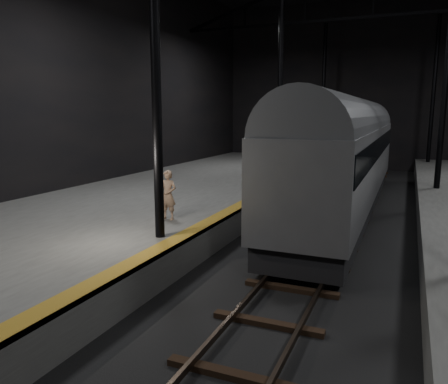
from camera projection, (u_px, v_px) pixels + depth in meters
The scene contains 6 objects.
ground at pixel (321, 247), 14.64m from camera, with size 44.00×44.00×0.00m, color black.
platform_left at pixel (133, 213), 17.44m from camera, with size 9.00×43.80×1.00m, color #4D4D4B.
tactile_strip at pixel (231, 210), 15.71m from camera, with size 0.50×43.80×0.01m, color olive.
track at pixel (321, 245), 14.63m from camera, with size 2.40×43.00×0.24m.
train at pixel (347, 151), 19.06m from camera, with size 2.82×18.80×5.03m.
woman at pixel (168, 195), 14.15m from camera, with size 0.59×0.39×1.62m, color tan.
Camera 1 is at (2.50, -14.24, 4.43)m, focal length 35.00 mm.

